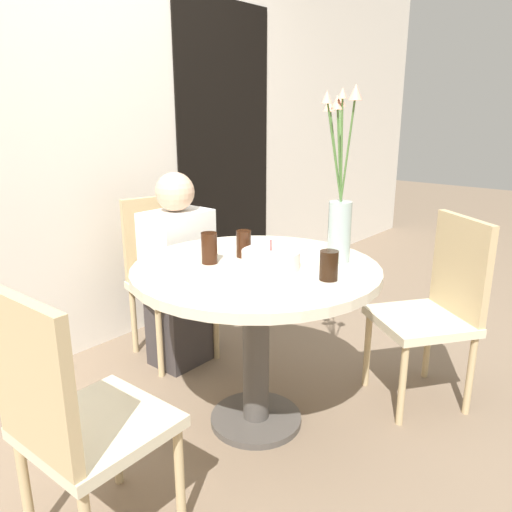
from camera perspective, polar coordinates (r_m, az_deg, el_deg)
ground_plane at (r=2.36m, az=0.00°, el=-18.37°), size 16.00×16.00×0.00m
wall_back at (r=2.89m, az=-19.81°, el=14.50°), size 8.00×0.05×2.60m
doorway_panel at (r=3.59m, az=-3.45°, el=11.18°), size 0.90×0.01×2.05m
dining_table at (r=2.08m, az=0.00°, el=-4.75°), size 1.01×1.01×0.74m
chair_left_flank at (r=2.83m, az=-10.31°, el=-1.48°), size 0.49×0.49×0.89m
chair_right_flank at (r=1.62m, az=-20.30°, el=-16.61°), size 0.41×0.41×0.89m
chair_far_back at (r=2.46m, az=20.03°, el=-4.93°), size 0.56×0.56×0.89m
birthday_cake at (r=1.99m, az=1.69°, el=-0.38°), size 0.23×0.23×0.12m
flower_vase at (r=2.06m, az=9.52°, el=6.35°), size 0.24×0.20×0.70m
side_plate at (r=2.34m, az=0.82°, el=1.34°), size 0.20×0.20×0.01m
drink_glass_0 at (r=2.06m, az=-5.36°, el=0.92°), size 0.07×0.07×0.13m
drink_glass_1 at (r=1.87m, az=8.33°, el=-1.07°), size 0.07×0.07×0.11m
drink_glass_2 at (r=2.14m, az=-1.42°, el=1.41°), size 0.06×0.06×0.12m
person_guest at (r=2.69m, az=-8.82°, el=-2.41°), size 0.34×0.24×1.05m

